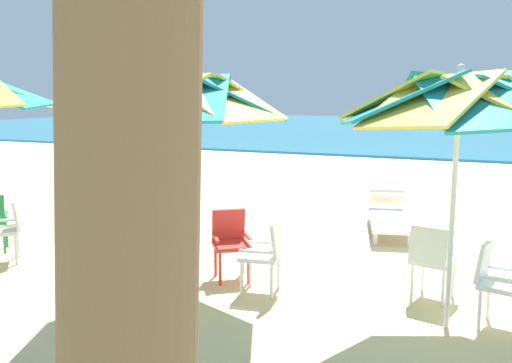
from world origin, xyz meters
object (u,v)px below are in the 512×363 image
plastic_chair_4 (7,227)px  beach_umbrella_0 (459,102)px  plastic_chair_0 (497,279)px  sun_lounger_1 (389,216)px  beach_umbrella_1 (191,99)px  plastic_chair_2 (230,240)px  plastic_chair_3 (266,252)px  plastic_chair_1 (432,258)px

plastic_chair_4 → beach_umbrella_0: bearing=1.0°
beach_umbrella_0 → plastic_chair_0: bearing=26.8°
plastic_chair_0 → sun_lounger_1: (-1.65, 3.45, -0.22)m
beach_umbrella_1 → sun_lounger_1: beach_umbrella_1 is taller
beach_umbrella_0 → beach_umbrella_1: beach_umbrella_1 is taller
plastic_chair_2 → plastic_chair_4: same height
plastic_chair_0 → plastic_chair_4: (-6.19, -0.33, 0.00)m
beach_umbrella_0 → plastic_chair_2: (-2.63, 0.51, -1.73)m
plastic_chair_3 → plastic_chair_1: bearing=16.4°
plastic_chair_0 → plastic_chair_2: 3.09m
beach_umbrella_0 → beach_umbrella_1: 2.77m
plastic_chair_4 → sun_lounger_1: bearing=39.7°
beach_umbrella_0 → sun_lounger_1: bearing=108.3°
beach_umbrella_0 → plastic_chair_0: beach_umbrella_0 is taller
plastic_chair_1 → plastic_chair_2: bearing=-175.2°
sun_lounger_1 → plastic_chair_3: bearing=-102.9°
plastic_chair_4 → sun_lounger_1: (4.54, 3.77, -0.22)m
plastic_chair_2 → plastic_chair_4: bearing=-168.9°
beach_umbrella_0 → plastic_chair_1: 1.88m
beach_umbrella_0 → plastic_chair_4: 6.01m
beach_umbrella_1 → plastic_chair_3: size_ratio=3.00×
sun_lounger_1 → plastic_chair_1: bearing=-71.6°
plastic_chair_0 → sun_lounger_1: 3.83m
plastic_chair_4 → plastic_chair_2: bearing=11.1°
plastic_chair_0 → beach_umbrella_1: 3.67m
plastic_chair_0 → plastic_chair_1: bearing=143.8°
plastic_chair_0 → plastic_chair_1: size_ratio=1.00×
beach_umbrella_1 → plastic_chair_3: (0.75, 0.38, -1.75)m
plastic_chair_1 → plastic_chair_3: (-1.78, -0.53, 0.00)m
plastic_chair_3 → plastic_chair_4: size_ratio=1.00×
plastic_chair_1 → plastic_chair_4: bearing=-171.6°
beach_umbrella_0 → plastic_chair_3: 2.66m
plastic_chair_0 → sun_lounger_1: plastic_chair_0 is taller
plastic_chair_0 → beach_umbrella_1: (-3.20, -0.42, 1.75)m
beach_umbrella_0 → plastic_chair_1: bearing=108.1°
beach_umbrella_1 → plastic_chair_3: beach_umbrella_1 is taller
plastic_chair_0 → plastic_chair_2: (-3.07, 0.29, 0.00)m
plastic_chair_1 → sun_lounger_1: (-0.98, 2.96, -0.22)m
beach_umbrella_1 → sun_lounger_1: (1.55, 3.87, -1.96)m
plastic_chair_1 → plastic_chair_4: 5.58m
beach_umbrella_0 → plastic_chair_3: beach_umbrella_0 is taller
plastic_chair_1 → plastic_chair_2: same height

